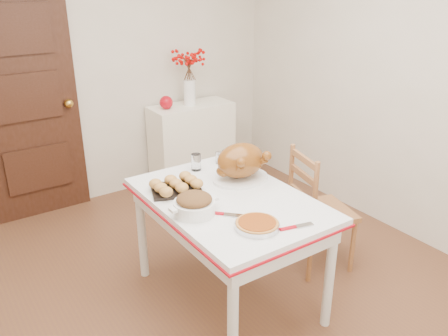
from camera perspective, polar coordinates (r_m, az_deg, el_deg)
floor at (r=3.35m, az=0.14°, el=-15.31°), size 3.50×4.00×0.00m
wall_back at (r=4.51m, az=-14.65°, el=11.64°), size 3.50×0.00×2.50m
wall_right at (r=3.98m, az=21.73°, el=9.38°), size 0.00×4.00×2.50m
door_back at (r=4.34m, az=-22.92°, el=7.20°), size 0.85×0.06×2.06m
sideboard at (r=4.85m, az=-3.93°, el=2.92°), size 0.84×0.37×0.84m
kitchen_table at (r=3.11m, az=0.53°, el=-9.93°), size 0.88×1.28×0.77m
chair_oak at (r=3.50m, az=11.88°, el=-4.94°), size 0.50×0.50×0.93m
berry_vase at (r=4.66m, az=-4.27°, el=10.80°), size 0.27×0.27×0.52m
apple at (r=4.59m, az=-7.08°, el=7.95°), size 0.13×0.13×0.13m
turkey_platter at (r=3.12m, az=2.05°, el=0.71°), size 0.45×0.39×0.25m
pumpkin_pie at (r=2.58m, az=4.07°, el=-6.82°), size 0.28×0.28×0.05m
stuffing_dish at (r=2.71m, az=-3.65°, el=-4.43°), size 0.35×0.29×0.12m
rolls_tray at (r=3.00m, az=-5.87°, el=-2.09°), size 0.38×0.34×0.08m
pie_server at (r=2.62m, az=8.86°, el=-7.06°), size 0.21×0.10×0.01m
carving_knife at (r=2.71m, az=0.78°, el=-5.71°), size 0.24×0.24×0.01m
drinking_glass at (r=3.30m, az=-3.43°, el=0.72°), size 0.08×0.08×0.12m
shaker_pair at (r=3.43m, az=-0.34°, el=1.40°), size 0.10×0.06×0.09m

